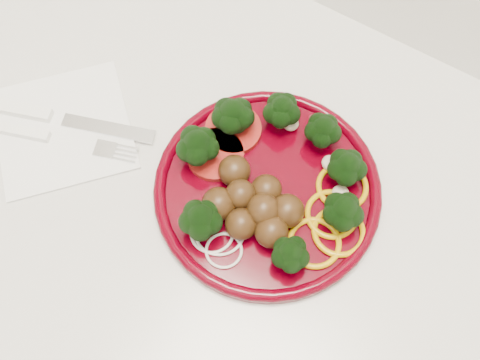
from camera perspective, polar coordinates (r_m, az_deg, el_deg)
The scene contains 5 objects.
counter at distance 1.13m, azimuth -5.10°, elevation -8.09°, with size 2.40×0.60×0.90m.
plate at distance 0.67m, azimuth 2.67°, elevation -0.30°, with size 0.26×0.26×0.06m.
napkin at distance 0.75m, azimuth -16.40°, elevation 4.70°, with size 0.15×0.15×0.00m, color white.
knife at distance 0.75m, azimuth -17.90°, elevation 5.85°, with size 0.20×0.09×0.01m.
fork at distance 0.75m, azimuth -18.82°, elevation 4.10°, with size 0.18×0.08×0.01m.
Camera 1 is at (0.25, 1.49, 1.53)m, focal length 45.00 mm.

